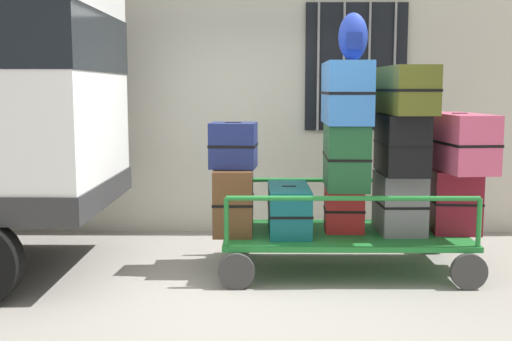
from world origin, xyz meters
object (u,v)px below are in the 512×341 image
suitcase_center_top (347,93)px  suitcase_right_bottom (456,201)px  suitcase_midleft_bottom (289,209)px  suitcase_center_middle (346,156)px  suitcase_left_bottom (234,200)px  suitcase_right_middle (459,142)px  suitcase_midright_middle (402,144)px  suitcase_midright_top (404,90)px  backpack (353,37)px  luggage_cart (344,238)px  suitcase_center_bottom (344,209)px  suitcase_midright_bottom (400,203)px  suitcase_left_middle (234,145)px

suitcase_center_top → suitcase_right_bottom: size_ratio=1.57×
suitcase_midleft_bottom → suitcase_center_middle: (0.53, -0.05, 0.52)m
suitcase_center_middle → suitcase_center_top: (0.00, 0.05, 0.59)m
suitcase_left_bottom → suitcase_right_middle: (2.13, -0.05, 0.57)m
suitcase_midright_middle → suitcase_right_bottom: suitcase_midright_middle is taller
suitcase_midright_top → suitcase_right_bottom: size_ratio=1.80×
suitcase_midright_top → backpack: backpack is taller
luggage_cart → suitcase_right_middle: bearing=-0.8°
suitcase_midleft_bottom → suitcase_midright_top: 1.56m
suitcase_midleft_bottom → backpack: (0.58, -0.04, 1.63)m
suitcase_midright_middle → backpack: (-0.48, -0.04, 0.99)m
luggage_cart → suitcase_right_middle: 1.41m
suitcase_midright_middle → backpack: backpack is taller
suitcase_left_bottom → suitcase_midleft_bottom: suitcase_left_bottom is taller
luggage_cart → suitcase_center_middle: 0.80m
suitcase_midright_middle → suitcase_right_bottom: bearing=-0.9°
suitcase_center_top → backpack: (0.05, -0.04, 0.51)m
suitcase_center_top → suitcase_right_middle: size_ratio=0.93×
suitcase_center_bottom → suitcase_midright_bottom: suitcase_midright_bottom is taller
suitcase_left_bottom → backpack: (1.11, -0.06, 1.54)m
suitcase_left_middle → suitcase_right_bottom: bearing=0.1°
suitcase_center_bottom → suitcase_midright_bottom: size_ratio=0.71×
suitcase_left_bottom → suitcase_midright_middle: size_ratio=0.87×
suitcase_midright_middle → suitcase_right_middle: (0.53, -0.03, 0.02)m
suitcase_center_bottom → suitcase_right_bottom: size_ratio=0.73×
suitcase_center_top → suitcase_midright_bottom: size_ratio=1.54×
suitcase_center_bottom → suitcase_center_middle: bearing=-90.0°
suitcase_center_middle → suitcase_left_bottom: bearing=176.3°
backpack → suitcase_center_top: bearing=139.6°
suitcase_right_middle → suitcase_center_middle: bearing=-178.8°
suitcase_midright_middle → suitcase_right_middle: size_ratio=0.81×
suitcase_center_middle → suitcase_right_bottom: bearing=2.3°
suitcase_midright_top → backpack: size_ratio=2.50×
luggage_cart → suitcase_midright_middle: size_ratio=2.84×
suitcase_midright_bottom → suitcase_midright_top: bearing=-90.0°
suitcase_center_top → suitcase_midright_middle: size_ratio=1.16×
suitcase_left_middle → suitcase_center_bottom: (1.07, 0.02, -0.62)m
suitcase_left_bottom → suitcase_midright_middle: suitcase_midright_middle is taller
suitcase_midleft_bottom → suitcase_center_top: 1.23m
suitcase_midright_top → backpack: (-0.48, -0.01, 0.49)m
suitcase_center_bottom → suitcase_midright_middle: size_ratio=0.53×
suitcase_center_bottom → suitcase_center_middle: suitcase_center_middle is taller
suitcase_midright_top → suitcase_right_bottom: suitcase_midright_top is taller
backpack → suitcase_midright_bottom: bearing=6.3°
suitcase_center_middle → suitcase_right_bottom: size_ratio=1.32×
luggage_cart → suitcase_right_bottom: suitcase_right_bottom is taller
suitcase_right_middle → suitcase_right_bottom: bearing=90.0°
suitcase_midright_bottom → suitcase_right_middle: suitcase_right_middle is taller
luggage_cart → suitcase_center_middle: suitcase_center_middle is taller
suitcase_midleft_bottom → suitcase_midright_middle: size_ratio=1.04×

